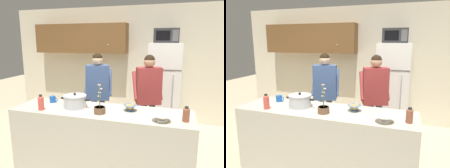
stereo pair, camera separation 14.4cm
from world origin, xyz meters
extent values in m
cube|color=beige|center=(0.00, 2.30, 1.30)|extent=(6.00, 0.12, 2.60)
cube|color=brown|center=(-1.20, 2.07, 1.88)|extent=(2.21, 0.34, 0.66)
sphere|color=gold|center=(-0.48, 1.90, 1.75)|extent=(0.03, 0.03, 0.03)
cube|color=#BCB7A8|center=(0.00, 0.00, 0.46)|extent=(2.42, 0.68, 0.92)
cube|color=white|center=(0.75, 1.85, 0.90)|extent=(0.64, 0.64, 1.79)
cube|color=#333333|center=(0.75, 1.53, 1.29)|extent=(0.63, 0.01, 0.01)
cylinder|color=#B2B2B7|center=(0.93, 1.50, 0.81)|extent=(0.02, 0.02, 0.81)
cube|color=#2D2D30|center=(0.75, 1.83, 1.93)|extent=(0.48, 0.36, 0.28)
cube|color=black|center=(0.69, 1.65, 1.93)|extent=(0.26, 0.01, 0.18)
cube|color=#59595B|center=(0.92, 1.65, 1.93)|extent=(0.11, 0.01, 0.21)
cylinder|color=#726656|center=(-0.30, 0.94, 0.39)|extent=(0.11, 0.11, 0.79)
cylinder|color=#726656|center=(-0.44, 0.90, 0.39)|extent=(0.11, 0.11, 0.79)
cube|color=#3F598C|center=(-0.37, 0.92, 1.10)|extent=(0.45, 0.30, 0.63)
sphere|color=beige|center=(-0.37, 0.92, 1.51)|extent=(0.19, 0.19, 0.19)
sphere|color=black|center=(-0.37, 0.92, 1.53)|extent=(0.18, 0.18, 0.18)
cylinder|color=#3F598C|center=(-0.21, 1.09, 1.08)|extent=(0.18, 0.38, 0.48)
cylinder|color=#3F598C|center=(-0.60, 0.98, 1.08)|extent=(0.18, 0.38, 0.48)
cylinder|color=#33384C|center=(0.60, 0.95, 0.39)|extent=(0.11, 0.11, 0.78)
cylinder|color=#33384C|center=(0.46, 0.90, 0.39)|extent=(0.11, 0.11, 0.78)
cube|color=#993333|center=(0.53, 0.93, 1.10)|extent=(0.45, 0.33, 0.62)
sphere|color=tan|center=(0.53, 0.93, 1.50)|extent=(0.19, 0.19, 0.19)
sphere|color=black|center=(0.53, 0.93, 1.52)|extent=(0.18, 0.18, 0.18)
cylinder|color=#993333|center=(0.68, 1.11, 1.08)|extent=(0.20, 0.37, 0.48)
cylinder|color=#993333|center=(0.30, 0.97, 1.08)|extent=(0.20, 0.37, 0.48)
cylinder|color=silver|center=(-0.38, 0.01, 1.00)|extent=(0.31, 0.31, 0.16)
cylinder|color=silver|center=(-0.38, 0.01, 1.09)|extent=(0.32, 0.32, 0.02)
sphere|color=black|center=(-0.38, 0.01, 1.11)|extent=(0.04, 0.04, 0.04)
cube|color=black|center=(-0.57, 0.01, 1.04)|extent=(0.06, 0.02, 0.02)
cube|color=black|center=(-0.20, 0.01, 1.04)|extent=(0.06, 0.02, 0.02)
cylinder|color=#1E59B2|center=(-0.82, 0.14, 0.97)|extent=(0.09, 0.09, 0.10)
torus|color=#1E59B2|center=(-0.76, 0.14, 0.97)|extent=(0.06, 0.01, 0.06)
cylinder|color=#4C7299|center=(0.39, 0.08, 0.93)|extent=(0.10, 0.10, 0.02)
cone|color=#4C7299|center=(0.39, 0.08, 0.97)|extent=(0.19, 0.19, 0.06)
sphere|color=tan|center=(0.36, 0.06, 0.98)|extent=(0.07, 0.07, 0.07)
sphere|color=tan|center=(0.41, 0.10, 0.98)|extent=(0.07, 0.07, 0.07)
sphere|color=tan|center=(0.40, 0.05, 0.98)|extent=(0.07, 0.07, 0.07)
cylinder|color=white|center=(0.82, -0.19, 0.93)|extent=(0.12, 0.12, 0.02)
cone|color=white|center=(0.82, -0.19, 0.97)|extent=(0.22, 0.22, 0.06)
cylinder|color=brown|center=(1.08, -0.11, 0.99)|extent=(0.08, 0.08, 0.15)
cone|color=brown|center=(1.08, -0.11, 1.08)|extent=(0.08, 0.08, 0.02)
cylinder|color=#262626|center=(1.08, -0.11, 1.09)|extent=(0.04, 0.04, 0.02)
cylinder|color=#D84C3F|center=(-0.77, -0.22, 1.01)|extent=(0.08, 0.08, 0.17)
cone|color=#D84C3F|center=(-0.77, -0.22, 1.11)|extent=(0.08, 0.08, 0.03)
cylinder|color=#262626|center=(-0.77, -0.22, 1.12)|extent=(0.04, 0.04, 0.02)
cylinder|color=brown|center=(0.03, -0.13, 0.96)|extent=(0.15, 0.15, 0.09)
cylinder|color=#38281E|center=(0.03, -0.13, 1.00)|extent=(0.14, 0.14, 0.01)
cylinder|color=#4C7238|center=(0.03, -0.13, 1.16)|extent=(0.01, 0.03, 0.30)
ellipsoid|color=#D8A58C|center=(0.02, -0.11, 1.14)|extent=(0.04, 0.03, 0.02)
ellipsoid|color=#D8A58C|center=(0.03, -0.11, 1.19)|extent=(0.04, 0.03, 0.02)
ellipsoid|color=#D8A58C|center=(0.05, -0.11, 1.24)|extent=(0.04, 0.03, 0.02)
ellipsoid|color=#D8A58C|center=(0.03, -0.12, 1.29)|extent=(0.04, 0.03, 0.02)
camera|label=1|loc=(0.91, -2.56, 1.84)|focal=33.83mm
camera|label=2|loc=(1.05, -2.52, 1.84)|focal=33.83mm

